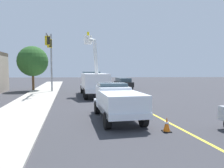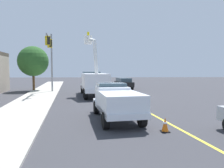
{
  "view_description": "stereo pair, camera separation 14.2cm",
  "coord_description": "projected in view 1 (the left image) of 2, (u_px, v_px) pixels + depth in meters",
  "views": [
    {
      "loc": [
        -22.26,
        2.23,
        2.92
      ],
      "look_at": [
        0.07,
        0.83,
        1.4
      ],
      "focal_mm": 33.44,
      "sensor_mm": 36.0,
      "label": 1
    },
    {
      "loc": [
        -22.27,
        2.09,
        2.92
      ],
      "look_at": [
        0.07,
        0.83,
        1.4
      ],
      "focal_mm": 33.44,
      "sensor_mm": 36.0,
      "label": 2
    }
  ],
  "objects": [
    {
      "name": "ground",
      "position": [
        120.0,
        97.0,
        22.51
      ],
      "size": [
        120.0,
        120.0,
        0.0
      ],
      "primitive_type": "plane",
      "color": "#38383D"
    },
    {
      "name": "sidewalk_far_side",
      "position": [
        37.0,
        99.0,
        20.75
      ],
      "size": [
        59.89,
        12.22,
        0.12
      ],
      "primitive_type": "cube",
      "rotation": [
        0.0,
        0.0,
        0.14
      ],
      "color": "#B2ADA3",
      "rests_on": "ground"
    },
    {
      "name": "lane_centre_stripe",
      "position": [
        120.0,
        97.0,
        22.51
      ],
      "size": [
        49.5,
        7.37,
        0.01
      ],
      "primitive_type": "cube",
      "rotation": [
        0.0,
        0.0,
        0.14
      ],
      "color": "yellow",
      "rests_on": "ground"
    },
    {
      "name": "utility_bucket_truck",
      "position": [
        93.0,
        81.0,
        23.48
      ],
      "size": [
        8.47,
        3.66,
        7.25
      ],
      "color": "white",
      "rests_on": "ground"
    },
    {
      "name": "service_pickup_truck",
      "position": [
        117.0,
        101.0,
        12.18
      ],
      "size": [
        5.84,
        2.89,
        2.06
      ],
      "color": "white",
      "rests_on": "ground"
    },
    {
      "name": "passing_minivan",
      "position": [
        123.0,
        83.0,
        31.84
      ],
      "size": [
        5.02,
        2.57,
        1.69
      ],
      "color": "black",
      "rests_on": "ground"
    },
    {
      "name": "traffic_cone_leading",
      "position": [
        167.0,
        125.0,
        9.81
      ],
      "size": [
        0.4,
        0.4,
        0.7
      ],
      "color": "black",
      "rests_on": "ground"
    },
    {
      "name": "traffic_cone_mid_front",
      "position": [
        134.0,
        103.0,
        15.72
      ],
      "size": [
        0.4,
        0.4,
        0.79
      ],
      "color": "black",
      "rests_on": "ground"
    },
    {
      "name": "traffic_cone_mid_rear",
      "position": [
        115.0,
        95.0,
        21.3
      ],
      "size": [
        0.4,
        0.4,
        0.79
      ],
      "color": "black",
      "rests_on": "ground"
    },
    {
      "name": "traffic_cone_trailing",
      "position": [
        104.0,
        89.0,
        28.01
      ],
      "size": [
        0.4,
        0.4,
        0.77
      ],
      "color": "black",
      "rests_on": "ground"
    },
    {
      "name": "traffic_signal_mast",
      "position": [
        50.0,
        52.0,
        25.45
      ],
      "size": [
        6.0,
        1.08,
        7.57
      ],
      "color": "gray",
      "rests_on": "ground"
    },
    {
      "name": "street_tree_right",
      "position": [
        33.0,
        61.0,
        28.66
      ],
      "size": [
        4.14,
        4.14,
        6.18
      ],
      "color": "brown",
      "rests_on": "ground"
    }
  ]
}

